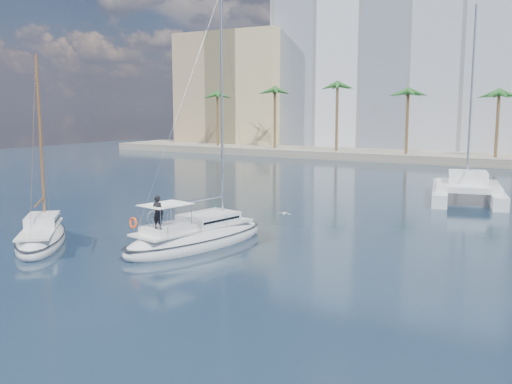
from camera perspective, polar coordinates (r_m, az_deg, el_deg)
The scene contains 10 objects.
ground at distance 33.39m, azimuth -3.13°, elevation -5.53°, with size 160.00×160.00×0.00m, color black.
quay at distance 90.10m, azimuth 18.82°, elevation 3.30°, with size 120.00×14.00×1.20m, color gray.
building_modern at distance 104.53m, azimuth 13.97°, elevation 11.52°, with size 42.00×16.00×28.00m, color white.
building_tan_left at distance 113.18m, azimuth -1.64°, elevation 10.00°, with size 22.00×14.00×22.00m, color tan.
palm_left at distance 98.76m, azimuth -1.38°, elevation 9.80°, with size 3.60×3.60×12.30m.
palm_centre at distance 85.90m, azimuth 18.58°, elevation 9.55°, with size 3.60×3.60×12.30m.
main_sloop at distance 33.82m, azimuth -5.96°, elevation -4.50°, with size 5.28×10.90×15.53m.
small_sloop at distance 36.12m, azimuth -20.67°, elevation -4.30°, with size 7.47×7.85×11.85m.
catamaran at distance 53.14m, azimuth 20.38°, elevation 0.46°, with size 8.12×12.50×16.87m.
seagull at distance 38.87m, azimuth 2.85°, elevation -2.15°, with size 1.01×0.43×0.19m.
Camera 1 is at (17.91, -26.99, 8.11)m, focal length 40.00 mm.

